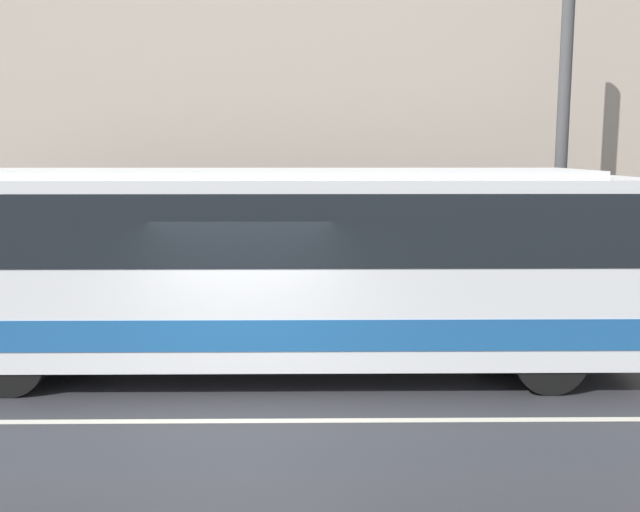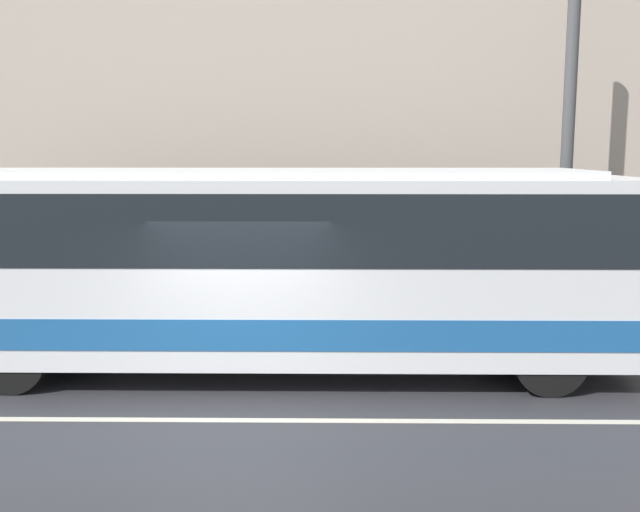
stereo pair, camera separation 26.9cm
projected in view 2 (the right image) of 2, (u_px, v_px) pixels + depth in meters
name	position (u px, v px, depth m)	size (l,w,h in m)	color
ground_plane	(233.00, 420.00, 9.21)	(60.00, 60.00, 0.00)	#333338
sidewalk	(267.00, 320.00, 14.33)	(60.00, 2.39, 0.17)	gray
building_facade	(271.00, 101.00, 15.01)	(60.00, 0.35, 9.34)	#B7A899
lane_stripe	(233.00, 420.00, 9.21)	(54.00, 0.14, 0.01)	beige
transit_bus	(258.00, 259.00, 11.06)	(11.70, 2.56, 3.17)	white
utility_pole_near	(567.00, 151.00, 13.46)	(0.23, 0.23, 6.56)	#4C4C4F
pedestrian_waiting	(64.00, 276.00, 14.78)	(0.36, 0.36, 1.53)	#1E5933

